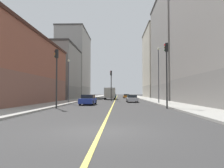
# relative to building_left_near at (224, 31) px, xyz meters

# --- Properties ---
(ground_plane) EXTENTS (400.00, 400.00, 0.00)m
(ground_plane) POSITION_rel_building_left_near_xyz_m (-14.13, -18.85, -9.45)
(ground_plane) COLOR #353333
(ground_plane) RESTS_ON ground
(sidewalk_left) EXTENTS (3.76, 168.00, 0.15)m
(sidewalk_left) POSITION_rel_building_left_near_xyz_m (-6.11, 30.15, -9.37)
(sidewalk_left) COLOR #9E9B93
(sidewalk_left) RESTS_ON ground
(sidewalk_right) EXTENTS (3.76, 168.00, 0.15)m
(sidewalk_right) POSITION_rel_building_left_near_xyz_m (-22.15, 30.15, -9.37)
(sidewalk_right) COLOR #9E9B93
(sidewalk_right) RESTS_ON ground
(lane_center_stripe) EXTENTS (0.16, 154.00, 0.01)m
(lane_center_stripe) POSITION_rel_building_left_near_xyz_m (-14.13, 30.15, -9.44)
(lane_center_stripe) COLOR #E5D14C
(lane_center_stripe) RESTS_ON ground
(building_left_near) EXTENTS (8.76, 23.37, 18.88)m
(building_left_near) POSITION_rel_building_left_near_xyz_m (0.00, 0.00, 0.00)
(building_left_near) COLOR slate
(building_left_near) RESTS_ON ground
(building_left_mid) EXTENTS (8.76, 22.37, 24.17)m
(building_left_mid) POSITION_rel_building_left_near_xyz_m (0.00, 24.10, 2.65)
(building_left_mid) COLOR slate
(building_left_mid) RESTS_ON ground
(building_left_far) EXTENTS (8.76, 20.66, 23.08)m
(building_left_far) POSITION_rel_building_left_near_xyz_m (0.00, 47.78, 2.10)
(building_left_far) COLOR #9D9688
(building_left_far) RESTS_ON ground
(building_right_corner) EXTENTS (8.76, 25.55, 9.77)m
(building_right_corner) POSITION_rel_building_left_near_xyz_m (-28.26, 3.59, -4.55)
(building_right_corner) COLOR brown
(building_right_corner) RESTS_ON ground
(building_right_midblock) EXTENTS (8.76, 16.94, 13.14)m
(building_right_midblock) POSITION_rel_building_left_near_xyz_m (-28.26, 26.73, -2.87)
(building_right_midblock) COLOR slate
(building_right_midblock) RESTS_ON ground
(building_right_distant) EXTENTS (8.76, 19.98, 21.95)m
(building_right_distant) POSITION_rel_building_left_near_xyz_m (-28.26, 46.23, 1.54)
(building_right_distant) COLOR gray
(building_right_distant) RESTS_ON ground
(traffic_light_left_near) EXTENTS (0.40, 0.32, 6.79)m
(traffic_light_left_near) POSITION_rel_building_left_near_xyz_m (-8.41, -5.18, -5.11)
(traffic_light_left_near) COLOR #2D2D2D
(traffic_light_left_near) RESTS_ON ground
(traffic_light_right_near) EXTENTS (0.40, 0.32, 6.18)m
(traffic_light_right_near) POSITION_rel_building_left_near_xyz_m (-19.89, -5.18, -5.46)
(traffic_light_right_near) COLOR #2D2D2D
(traffic_light_right_near) RESTS_ON ground
(traffic_light_median_far) EXTENTS (0.40, 0.32, 5.89)m
(traffic_light_median_far) POSITION_rel_building_left_near_xyz_m (-14.83, 14.93, -5.63)
(traffic_light_median_far) COLOR #2D2D2D
(traffic_light_median_far) RESTS_ON ground
(street_lamp_left_near) EXTENTS (0.36, 0.36, 8.25)m
(street_lamp_left_near) POSITION_rel_building_left_near_xyz_m (-7.39, 5.20, -4.39)
(street_lamp_left_near) COLOR #4C4C51
(street_lamp_left_near) RESTS_ON ground
(street_lamp_right_near) EXTENTS (0.36, 0.36, 6.46)m
(street_lamp_right_near) POSITION_rel_building_left_near_xyz_m (-20.87, 4.81, -5.34)
(street_lamp_right_near) COLOR #4C4C51
(street_lamp_right_near) RESTS_ON ground
(car_orange) EXTENTS (1.98, 4.64, 1.19)m
(car_orange) POSITION_rel_building_left_near_xyz_m (-11.07, 37.99, -8.86)
(car_orange) COLOR orange
(car_orange) RESTS_ON ground
(car_silver) EXTENTS (1.88, 4.44, 1.26)m
(car_silver) POSITION_rel_building_left_near_xyz_m (-11.10, 9.93, -8.82)
(car_silver) COLOR silver
(car_silver) RESTS_ON ground
(car_teal) EXTENTS (1.84, 4.52, 1.36)m
(car_teal) POSITION_rel_building_left_near_xyz_m (-15.01, 37.80, -8.78)
(car_teal) COLOR #196670
(car_teal) RESTS_ON ground
(car_blue) EXTENTS (1.95, 4.51, 1.36)m
(car_blue) POSITION_rel_building_left_near_xyz_m (-17.49, 1.69, -8.79)
(car_blue) COLOR #23389E
(car_blue) RESTS_ON ground
(box_truck) EXTENTS (2.56, 6.53, 2.75)m
(box_truck) POSITION_rel_building_left_near_xyz_m (-15.41, 24.54, -7.93)
(box_truck) COLOR beige
(box_truck) RESTS_ON ground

